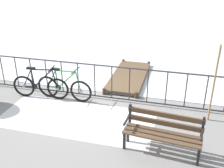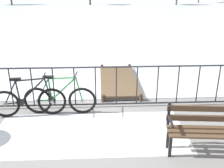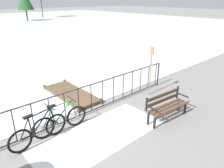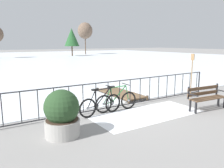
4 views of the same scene
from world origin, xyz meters
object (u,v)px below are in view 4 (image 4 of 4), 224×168
object	(u,v)px
bicycle_near_railing	(116,101)
park_bench	(206,96)
bicycle_second	(101,104)
planter_with_shrub	(62,114)
oar_upright	(192,73)

from	to	relation	value
bicycle_near_railing	park_bench	xyz separation A→B (m)	(2.96, -1.61, 0.14)
bicycle_second	planter_with_shrub	xyz separation A→B (m)	(-1.75, -1.01, 0.24)
planter_with_shrub	oar_upright	size ratio (longest dim) A/B	0.64
park_bench	oar_upright	bearing A→B (deg)	55.50
planter_with_shrub	oar_upright	bearing A→B (deg)	8.74
bicycle_near_railing	park_bench	distance (m)	3.37
bicycle_near_railing	park_bench	world-z (taller)	bicycle_near_railing
oar_upright	bicycle_near_railing	bearing A→B (deg)	178.56
bicycle_second	planter_with_shrub	bearing A→B (deg)	-150.12
bicycle_second	oar_upright	bearing A→B (deg)	-0.19
bicycle_near_railing	oar_upright	world-z (taller)	oar_upright
park_bench	bicycle_second	bearing A→B (deg)	157.38
park_bench	oar_upright	size ratio (longest dim) A/B	0.83
park_bench	planter_with_shrub	size ratio (longest dim) A/B	1.29
planter_with_shrub	bicycle_second	bearing A→B (deg)	29.88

